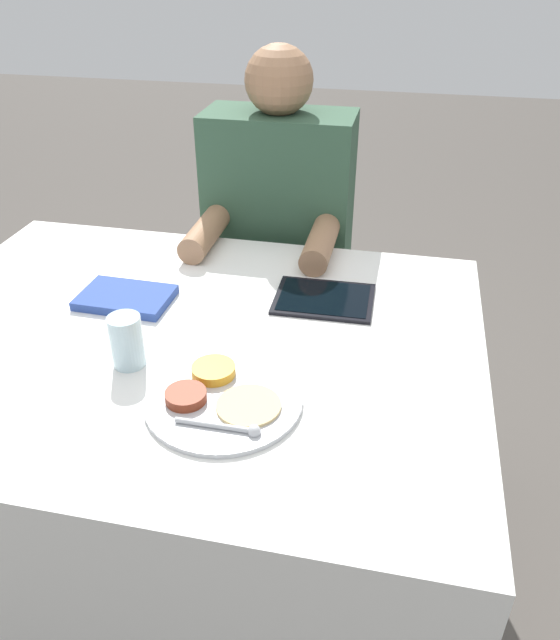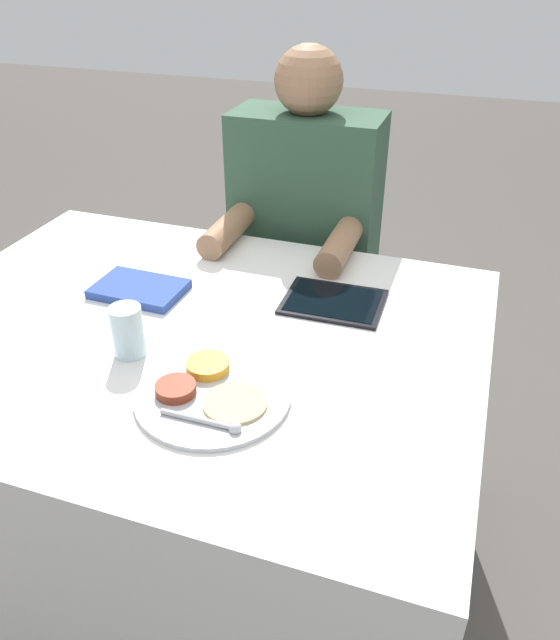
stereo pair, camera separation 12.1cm
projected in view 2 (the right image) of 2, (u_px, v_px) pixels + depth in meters
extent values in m
plane|color=#4C4742|center=(207.00, 561.00, 1.70)|extent=(12.00, 12.00, 0.00)
cube|color=silver|center=(197.00, 460.00, 1.50)|extent=(1.22, 0.95, 0.75)
cylinder|color=#B7BABF|center=(213.00, 396.00, 1.10)|extent=(0.28, 0.28, 0.01)
cylinder|color=gold|center=(208.00, 366.00, 1.16)|extent=(0.08, 0.08, 0.02)
cylinder|color=maroon|center=(176.00, 389.00, 1.10)|extent=(0.07, 0.07, 0.02)
cylinder|color=#DBBC7F|center=(235.00, 403.00, 1.07)|extent=(0.11, 0.11, 0.01)
cylinder|color=#B7BABF|center=(198.00, 419.00, 1.03)|extent=(0.13, 0.01, 0.01)
sphere|color=#B7BABF|center=(235.00, 428.00, 1.02)|extent=(0.02, 0.02, 0.02)
cube|color=silver|center=(140.00, 291.00, 1.42)|extent=(0.20, 0.14, 0.01)
cube|color=#28428E|center=(139.00, 289.00, 1.42)|extent=(0.20, 0.14, 0.02)
cube|color=black|center=(333.00, 302.00, 1.38)|extent=(0.22, 0.17, 0.01)
cube|color=black|center=(334.00, 300.00, 1.38)|extent=(0.20, 0.15, 0.00)
cube|color=black|center=(302.00, 370.00, 2.07)|extent=(0.36, 0.22, 0.44)
cube|color=#2D4C38|center=(305.00, 222.00, 1.79)|extent=(0.41, 0.20, 0.61)
sphere|color=#936B4C|center=(309.00, 80.00, 1.58)|extent=(0.18, 0.18, 0.18)
cylinder|color=#936B4C|center=(228.00, 229.00, 1.64)|extent=(0.07, 0.25, 0.07)
cylinder|color=#936B4C|center=(340.00, 245.00, 1.56)|extent=(0.07, 0.25, 0.07)
cylinder|color=silver|center=(128.00, 331.00, 1.19)|extent=(0.06, 0.06, 0.10)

